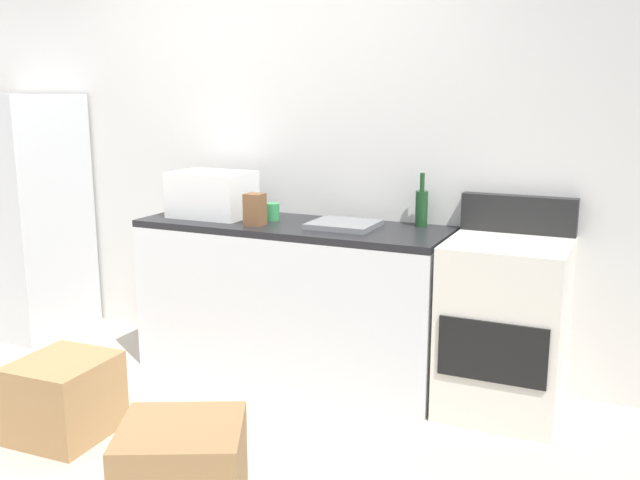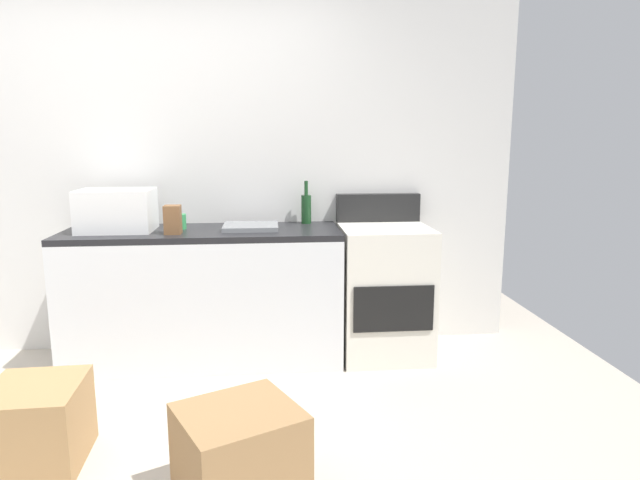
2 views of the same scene
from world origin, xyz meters
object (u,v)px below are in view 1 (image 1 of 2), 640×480
at_px(stove_oven, 504,324).
at_px(cardboard_box_large, 182,475).
at_px(coffee_mug, 273,212).
at_px(knife_block, 255,209).
at_px(refrigerator, 23,214).
at_px(cardboard_box_medium, 65,398).
at_px(microwave, 212,194).
at_px(wine_bottle, 422,207).

distance_m(stove_oven, cardboard_box_large, 1.81).
bearing_deg(coffee_mug, knife_block, -95.16).
relative_size(refrigerator, cardboard_box_medium, 3.67).
distance_m(microwave, wine_bottle, 1.26).
height_order(stove_oven, microwave, microwave).
xyz_separation_m(cardboard_box_large, cardboard_box_medium, (-0.94, 0.36, -0.01)).
bearing_deg(microwave, coffee_mug, 5.13).
height_order(refrigerator, stove_oven, refrigerator).
distance_m(refrigerator, stove_oven, 3.29).
relative_size(cardboard_box_large, cardboard_box_medium, 1.05).
bearing_deg(wine_bottle, stove_oven, -22.21).
relative_size(coffee_mug, cardboard_box_medium, 0.23).
xyz_separation_m(coffee_mug, knife_block, (-0.02, -0.18, 0.04)).
xyz_separation_m(refrigerator, knife_block, (1.89, -0.09, 0.18)).
relative_size(refrigerator, wine_bottle, 5.41).
bearing_deg(wine_bottle, cardboard_box_medium, -134.12).
distance_m(microwave, cardboard_box_large, 1.94).
xyz_separation_m(knife_block, cardboard_box_large, (0.46, -1.39, -0.79)).
distance_m(microwave, cardboard_box_medium, 1.45).
height_order(wine_bottle, cardboard_box_large, wine_bottle).
bearing_deg(refrigerator, cardboard_box_medium, -38.55).
bearing_deg(knife_block, stove_oven, 5.83).
distance_m(stove_oven, microwave, 1.85).
distance_m(wine_bottle, cardboard_box_large, 1.97).
height_order(coffee_mug, cardboard_box_medium, coffee_mug).
distance_m(refrigerator, cardboard_box_large, 2.84).
relative_size(microwave, coffee_mug, 4.60).
bearing_deg(cardboard_box_large, wine_bottle, 77.06).
distance_m(stove_oven, wine_bottle, 0.78).
relative_size(stove_oven, knife_block, 6.11).
bearing_deg(coffee_mug, refrigerator, -177.18).
bearing_deg(knife_block, refrigerator, 177.38).
xyz_separation_m(refrigerator, microwave, (1.51, 0.06, 0.22)).
height_order(stove_oven, cardboard_box_medium, stove_oven).
bearing_deg(coffee_mug, cardboard_box_large, -74.19).
bearing_deg(refrigerator, wine_bottle, 5.56).
distance_m(coffee_mug, knife_block, 0.19).
distance_m(refrigerator, knife_block, 1.90).
bearing_deg(wine_bottle, cardboard_box_large, -102.94).
bearing_deg(knife_block, microwave, 158.93).
relative_size(microwave, knife_block, 2.56).
bearing_deg(cardboard_box_large, cardboard_box_medium, 159.05).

